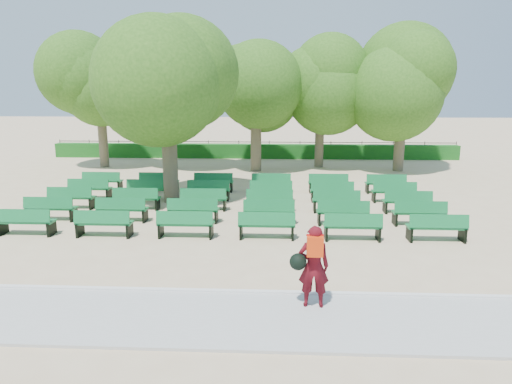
# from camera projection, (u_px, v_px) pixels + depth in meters

# --- Properties ---
(ground) EXTENTS (120.00, 120.00, 0.00)m
(ground) POSITION_uv_depth(u_px,v_px,m) (232.00, 216.00, 15.98)
(ground) COLOR tan
(paving) EXTENTS (30.00, 2.20, 0.06)m
(paving) POSITION_uv_depth(u_px,v_px,m) (194.00, 318.00, 8.76)
(paving) COLOR #ABACA7
(paving) RESTS_ON ground
(curb) EXTENTS (30.00, 0.12, 0.10)m
(curb) POSITION_uv_depth(u_px,v_px,m) (204.00, 292.00, 9.88)
(curb) COLOR silver
(curb) RESTS_ON ground
(hedge) EXTENTS (26.00, 0.70, 0.90)m
(hedge) POSITION_uv_depth(u_px,v_px,m) (254.00, 151.00, 29.53)
(hedge) COLOR #185B19
(hedge) RESTS_ON ground
(fence) EXTENTS (26.00, 0.10, 1.02)m
(fence) POSITION_uv_depth(u_px,v_px,m) (254.00, 157.00, 30.01)
(fence) COLOR black
(fence) RESTS_ON ground
(tree_line) EXTENTS (21.80, 6.80, 7.04)m
(tree_line) POSITION_uv_depth(u_px,v_px,m) (250.00, 168.00, 25.73)
(tree_line) COLOR #35651B
(tree_line) RESTS_ON ground
(bench_array) EXTENTS (1.71, 0.66, 1.06)m
(bench_array) POSITION_uv_depth(u_px,v_px,m) (236.00, 208.00, 16.71)
(bench_array) COLOR #126B34
(bench_array) RESTS_ON ground
(tree_among) EXTENTS (4.77, 4.77, 6.57)m
(tree_among) POSITION_uv_depth(u_px,v_px,m) (167.00, 88.00, 17.09)
(tree_among) COLOR brown
(tree_among) RESTS_ON ground
(person) EXTENTS (0.80, 0.48, 1.69)m
(person) POSITION_uv_depth(u_px,v_px,m) (312.00, 265.00, 9.02)
(person) COLOR #4C0A11
(person) RESTS_ON ground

